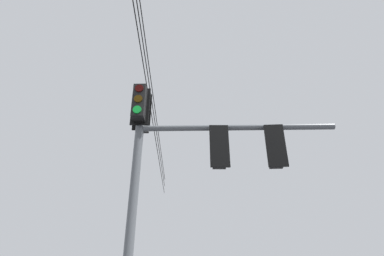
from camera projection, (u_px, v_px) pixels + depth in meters
name	position (u px, v px, depth m)	size (l,w,h in m)	color
signal_mast_assembly	(179.00, 159.00, 7.00)	(0.96, 4.87, 6.64)	slate
overhead_wire_span	(149.00, 82.00, 9.17)	(19.63, 0.72, 1.06)	black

